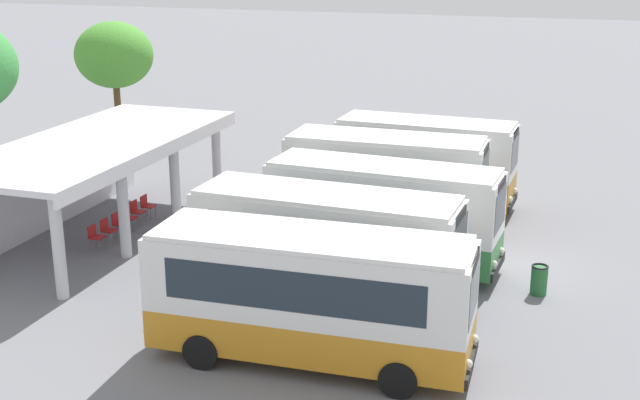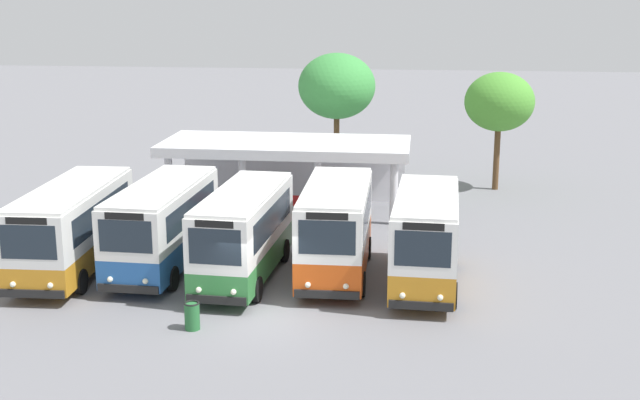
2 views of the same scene
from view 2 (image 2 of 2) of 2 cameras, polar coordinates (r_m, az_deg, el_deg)
ground_plane at (r=27.40m, az=-4.43°, el=-8.17°), size 180.00×180.00×0.00m
city_bus_nearest_orange at (r=32.72m, az=-16.60°, el=-1.65°), size 2.69×7.97×3.29m
city_bus_second_in_row at (r=32.17m, az=-10.72°, el=-1.54°), size 2.58×7.60×3.32m
city_bus_middle_cream at (r=30.62m, az=-5.23°, el=-2.13°), size 2.55×7.42×3.34m
city_bus_fourth_amber at (r=30.82m, az=1.09°, el=-1.84°), size 2.52×6.99×3.46m
city_bus_fifth_blue at (r=29.99m, az=7.25°, el=-2.48°), size 2.49×6.87×3.40m
terminal_canopy at (r=40.67m, az=-2.20°, el=3.05°), size 11.82×5.06×3.40m
waiting_chair_end_by_column at (r=40.20m, az=-4.62°, el=-0.12°), size 0.45×0.45×0.86m
waiting_chair_second_from_end at (r=40.05m, az=-3.63°, el=-0.16°), size 0.45×0.45×0.86m
waiting_chair_middle_seat at (r=39.93m, az=-2.62°, el=-0.19°), size 0.45×0.45×0.86m
waiting_chair_fourth_seat at (r=39.87m, az=-1.60°, el=-0.20°), size 0.45×0.45×0.86m
waiting_chair_fifth_seat at (r=39.84m, az=-0.57°, el=-0.21°), size 0.45×0.45×0.86m
waiting_chair_far_end_seat at (r=39.75m, az=0.45°, el=-0.24°), size 0.45×0.45×0.86m
roadside_tree_behind_canopy at (r=46.27m, az=1.16°, el=7.79°), size 4.26×4.26×7.11m
roadside_tree_east_of_canopy at (r=45.05m, az=12.19°, el=6.57°), size 3.66×3.66×6.29m
litter_bin_apron at (r=26.74m, az=-8.75°, el=-7.83°), size 0.49×0.49×0.90m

